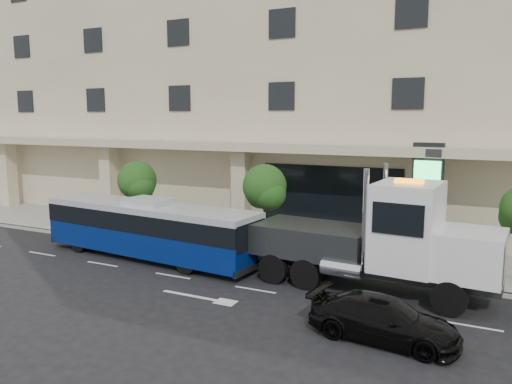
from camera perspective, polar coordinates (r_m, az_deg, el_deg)
ground at (r=21.53m, az=1.71°, el=-9.91°), size 120.00×120.00×0.00m
sidewalk at (r=25.95m, az=6.32°, el=-6.56°), size 120.00×6.00×0.15m
curb at (r=23.25m, az=3.78°, el=-8.32°), size 120.00×0.30×0.15m
convention_center at (r=35.20m, az=12.55°, el=13.48°), size 60.00×17.60×20.00m
tree_left at (r=29.07m, az=-13.40°, el=0.99°), size 2.27×2.20×4.22m
tree_mid at (r=24.77m, az=1.03°, el=0.29°), size 2.28×2.20×4.38m
city_bus at (r=24.72m, az=-12.15°, el=-4.05°), size 11.86×3.49×2.96m
tow_truck at (r=20.05m, az=14.11°, el=-5.48°), size 10.94×3.34×4.96m
black_sedan at (r=16.27m, az=14.35°, el=-13.90°), size 4.76×2.29×1.34m
signage_pylon at (r=24.76m, az=18.90°, el=-0.90°), size 1.40×0.60×5.50m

